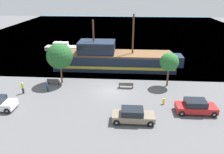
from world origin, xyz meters
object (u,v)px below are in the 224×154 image
object	(u,v)px
pirate_ship	(113,59)
pedestrian_walking_near	(47,86)
parked_car_curb_front	(196,107)
fire_hydrant	(164,101)
moored_boat_dockside	(63,47)
parked_car_curb_mid	(133,115)
pedestrian_walking_far	(23,88)
bench_promenade_east	(126,85)
bench_promenade_west	(53,81)

from	to	relation	value
pirate_ship	pedestrian_walking_near	bearing A→B (deg)	-129.92
parked_car_curb_front	fire_hydrant	world-z (taller)	parked_car_curb_front
pirate_ship	moored_boat_dockside	distance (m)	16.04
parked_car_curb_front	parked_car_curb_mid	distance (m)	7.30
pedestrian_walking_near	pedestrian_walking_far	distance (m)	3.07
moored_boat_dockside	pedestrian_walking_far	distance (m)	21.41
pirate_ship	pedestrian_walking_near	size ratio (longest dim) A/B	13.89
fire_hydrant	pedestrian_walking_near	xyz separation A→B (m)	(-15.00, 2.47, 0.36)
moored_boat_dockside	bench_promenade_east	bearing A→B (deg)	-53.18
bench_promenade_east	pedestrian_walking_far	xyz separation A→B (m)	(-13.44, -2.54, 0.35)
moored_boat_dockside	bench_promenade_west	bearing A→B (deg)	-78.61
pirate_ship	bench_promenade_west	world-z (taller)	pirate_ship
parked_car_curb_mid	bench_promenade_west	distance (m)	14.21
parked_car_curb_front	pedestrian_walking_far	bearing A→B (deg)	171.09
pirate_ship	bench_promenade_east	xyz separation A→B (m)	(2.35, -8.01, -1.24)
fire_hydrant	bench_promenade_west	distance (m)	15.71
bench_promenade_west	pedestrian_walking_far	size ratio (longest dim) A/B	1.08
parked_car_curb_front	bench_promenade_west	bearing A→B (deg)	160.41
parked_car_curb_mid	pedestrian_walking_far	bearing A→B (deg)	158.64
pirate_ship	bench_promenade_west	xyz separation A→B (m)	(-8.09, -7.40, -1.25)
bench_promenade_west	pedestrian_walking_far	distance (m)	4.36
fire_hydrant	pedestrian_walking_far	xyz separation A→B (m)	(-17.96, 1.64, 0.38)
bench_promenade_east	bench_promenade_west	world-z (taller)	same
pedestrian_walking_near	bench_promenade_east	bearing A→B (deg)	9.25
pedestrian_walking_near	pedestrian_walking_far	world-z (taller)	pedestrian_walking_far
pirate_ship	pedestrian_walking_far	size ratio (longest dim) A/B	13.46
pirate_ship	fire_hydrant	world-z (taller)	pirate_ship
pedestrian_walking_near	moored_boat_dockside	bearing A→B (deg)	100.02
parked_car_curb_front	pedestrian_walking_near	size ratio (longest dim) A/B	2.83
pirate_ship	parked_car_curb_front	world-z (taller)	pirate_ship
moored_boat_dockside	parked_car_curb_front	xyz separation A→B (m)	(21.85, -24.72, 0.12)
moored_boat_dockside	parked_car_curb_mid	world-z (taller)	moored_boat_dockside
moored_boat_dockside	pedestrian_walking_near	xyz separation A→B (m)	(3.64, -20.57, 0.13)
fire_hydrant	bench_promenade_east	bearing A→B (deg)	137.25
bench_promenade_east	parked_car_curb_mid	bearing A→B (deg)	-84.47
moored_boat_dockside	bench_promenade_west	distance (m)	18.62
parked_car_curb_front	pedestrian_walking_near	bearing A→B (deg)	167.15
fire_hydrant	bench_promenade_east	xyz separation A→B (m)	(-4.52, 4.18, 0.04)
parked_car_curb_mid	bench_promenade_east	distance (m)	8.15
bench_promenade_west	pedestrian_walking_near	size ratio (longest dim) A/B	1.11
moored_boat_dockside	pedestrian_walking_far	size ratio (longest dim) A/B	5.01
parked_car_curb_mid	pedestrian_walking_near	world-z (taller)	pedestrian_walking_near
fire_hydrant	pedestrian_walking_near	bearing A→B (deg)	170.65
bench_promenade_west	pedestrian_walking_near	bearing A→B (deg)	-91.05
moored_boat_dockside	fire_hydrant	size ratio (longest dim) A/B	10.35
fire_hydrant	bench_promenade_east	size ratio (longest dim) A/B	0.38
parked_car_curb_mid	bench_promenade_east	world-z (taller)	parked_car_curb_mid
pirate_ship	moored_boat_dockside	bearing A→B (deg)	137.30
parked_car_curb_front	bench_promenade_east	bearing A→B (deg)	142.83
bench_promenade_east	pedestrian_walking_far	world-z (taller)	pedestrian_walking_far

